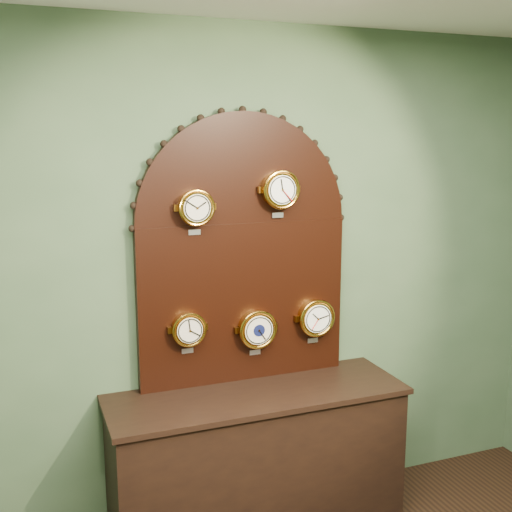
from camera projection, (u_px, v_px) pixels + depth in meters
name	position (u px, v px, depth m)	size (l,w,h in m)	color
wall_back	(240.00, 279.00, 3.57)	(4.00, 4.00, 0.00)	#445D3F
shop_counter	(257.00, 464.00, 3.51)	(1.60, 0.50, 0.80)	black
display_board	(243.00, 241.00, 3.48)	(1.26, 0.06, 1.53)	black
roman_clock	(196.00, 207.00, 3.28)	(0.20, 0.08, 0.25)	#C6892A
arabic_clock	(280.00, 190.00, 3.43)	(0.22, 0.08, 0.27)	#C6892A
hygrometer	(189.00, 329.00, 3.39)	(0.19, 0.08, 0.24)	#C6892A
barometer	(257.00, 329.00, 3.53)	(0.22, 0.08, 0.27)	#C6892A
tide_clock	(316.00, 318.00, 3.65)	(0.22, 0.08, 0.27)	#C6892A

